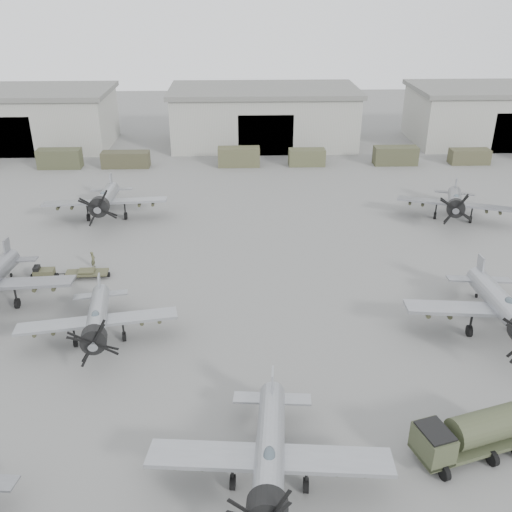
% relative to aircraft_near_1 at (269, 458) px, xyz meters
% --- Properties ---
extents(ground, '(220.00, 220.00, 0.00)m').
position_rel_aircraft_near_1_xyz_m(ground, '(2.89, 6.65, -2.28)').
color(ground, '#60605E').
rests_on(ground, ground).
extents(hangar_left, '(29.00, 14.80, 8.70)m').
position_rel_aircraft_near_1_xyz_m(hangar_left, '(-35.11, 68.61, 2.09)').
color(hangar_left, '#9A9A90').
rests_on(hangar_left, ground).
extents(hangar_center, '(29.00, 14.80, 8.70)m').
position_rel_aircraft_near_1_xyz_m(hangar_center, '(2.89, 68.61, 2.09)').
color(hangar_center, '#9A9A90').
rests_on(hangar_center, ground).
extents(hangar_right, '(29.00, 14.80, 8.70)m').
position_rel_aircraft_near_1_xyz_m(hangar_right, '(40.89, 68.61, 2.09)').
color(hangar_right, '#9A9A90').
rests_on(hangar_right, ground).
extents(support_truck_1, '(5.92, 2.20, 2.62)m').
position_rel_aircraft_near_1_xyz_m(support_truck_1, '(-25.97, 56.65, -0.97)').
color(support_truck_1, '#3C3F29').
rests_on(support_truck_1, ground).
extents(support_truck_2, '(6.56, 2.20, 2.18)m').
position_rel_aircraft_near_1_xyz_m(support_truck_2, '(-16.89, 56.65, -1.19)').
color(support_truck_2, '#3B3A26').
rests_on(support_truck_2, ground).
extents(support_truck_3, '(5.82, 2.20, 2.64)m').
position_rel_aircraft_near_1_xyz_m(support_truck_3, '(-1.13, 56.65, -0.96)').
color(support_truck_3, '#47482F').
rests_on(support_truck_3, ground).
extents(support_truck_4, '(5.07, 2.20, 2.30)m').
position_rel_aircraft_near_1_xyz_m(support_truck_4, '(8.43, 56.65, -1.14)').
color(support_truck_4, '#484930').
rests_on(support_truck_4, ground).
extents(support_truck_5, '(6.10, 2.20, 2.54)m').
position_rel_aircraft_near_1_xyz_m(support_truck_5, '(21.00, 56.65, -1.01)').
color(support_truck_5, '#3D3E28').
rests_on(support_truck_5, ground).
extents(support_truck_6, '(5.53, 2.20, 2.08)m').
position_rel_aircraft_near_1_xyz_m(support_truck_6, '(31.60, 56.65, -1.25)').
color(support_truck_6, '#42412B').
rests_on(support_truck_6, ground).
extents(aircraft_near_1, '(12.61, 11.35, 5.02)m').
position_rel_aircraft_near_1_xyz_m(aircraft_near_1, '(0.00, 0.00, 0.00)').
color(aircraft_near_1, '#95989D').
rests_on(aircraft_near_1, ground).
extents(aircraft_mid_1, '(11.45, 10.31, 4.54)m').
position_rel_aircraft_near_1_xyz_m(aircraft_mid_1, '(-11.49, 13.55, -0.22)').
color(aircraft_mid_1, '#92969A').
rests_on(aircraft_mid_1, ground).
extents(aircraft_mid_2, '(13.97, 12.57, 5.56)m').
position_rel_aircraft_near_1_xyz_m(aircraft_mid_2, '(17.64, 13.34, 0.24)').
color(aircraft_mid_2, '#97999F').
rests_on(aircraft_mid_2, ground).
extents(aircraft_far_0, '(13.26, 11.93, 5.29)m').
position_rel_aircraft_near_1_xyz_m(aircraft_far_0, '(-15.66, 37.09, 0.12)').
color(aircraft_far_0, '#919398').
rests_on(aircraft_far_0, ground).
extents(aircraft_far_1, '(12.12, 10.93, 4.88)m').
position_rel_aircraft_near_1_xyz_m(aircraft_far_1, '(21.96, 35.60, -0.06)').
color(aircraft_far_1, gray).
rests_on(aircraft_far_1, ground).
extents(fuel_tanker, '(7.08, 4.43, 2.60)m').
position_rel_aircraft_near_1_xyz_m(fuel_tanker, '(11.22, 2.22, -0.80)').
color(fuel_tanker, '#393F29').
rests_on(fuel_tanker, ground).
extents(tug_trailer, '(6.40, 1.53, 1.28)m').
position_rel_aircraft_near_1_xyz_m(tug_trailer, '(-17.07, 23.79, -1.81)').
color(tug_trailer, '#40402A').
rests_on(tug_trailer, ground).
extents(ground_crew, '(0.45, 0.62, 1.59)m').
position_rel_aircraft_near_1_xyz_m(ground_crew, '(-14.62, 25.78, -1.49)').
color(ground_crew, '#494B31').
rests_on(ground_crew, ground).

